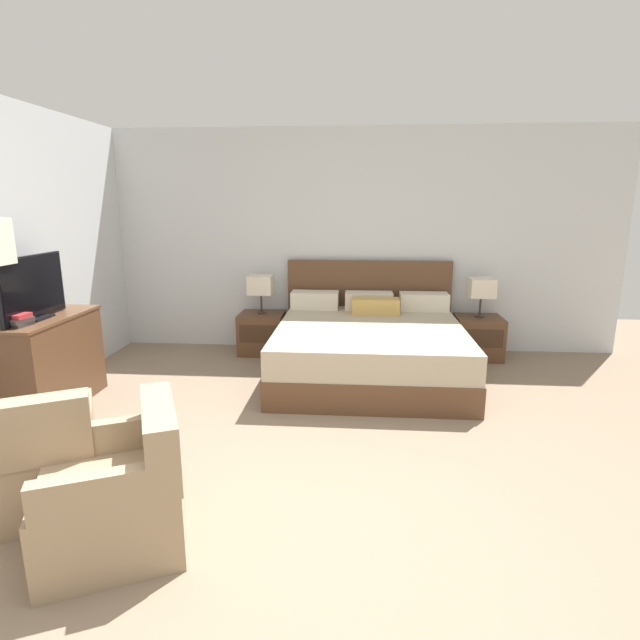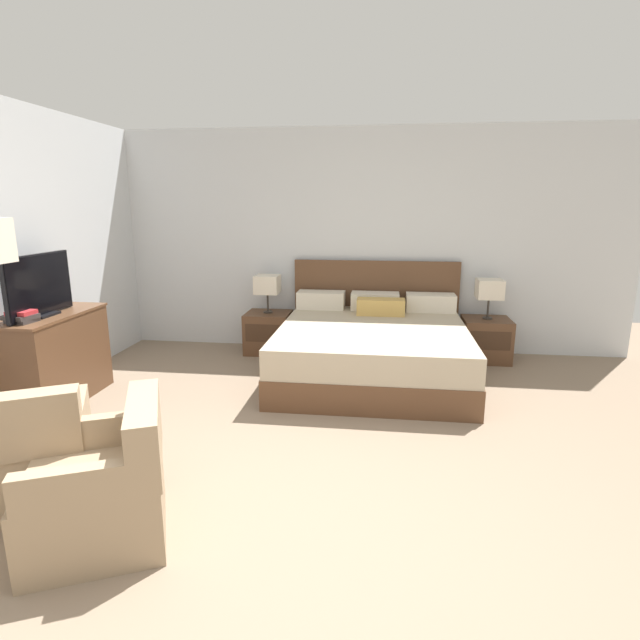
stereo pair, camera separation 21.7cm
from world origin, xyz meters
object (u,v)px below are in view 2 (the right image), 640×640
object	(u,v)px
dresser	(55,357)
table_lamp_right	(490,289)
bed	(373,347)
book_blue_cover	(20,317)
book_small_top	(21,313)
table_lamp_left	(267,285)
armchair_companion	(104,489)
armchair_by_window	(27,456)
nightstand_right	(486,339)
tv	(39,286)
book_red_cover	(22,321)
nightstand_left	(268,332)

from	to	relation	value
dresser	table_lamp_right	bearing A→B (deg)	23.56
bed	book_blue_cover	bearing A→B (deg)	-153.46
book_blue_cover	book_small_top	xyz separation A→B (m)	(0.01, 0.00, 0.04)
book_blue_cover	book_small_top	distance (m)	0.04
table_lamp_left	armchair_companion	xyz separation A→B (m)	(-0.07, -3.53, -0.54)
table_lamp_left	armchair_companion	distance (m)	3.57
table_lamp_left	book_small_top	xyz separation A→B (m)	(-1.55, -2.13, 0.08)
book_small_top	armchair_by_window	bearing A→B (deg)	-53.98
nightstand_right	armchair_companion	distance (m)	4.40
tv	book_red_cover	bearing A→B (deg)	-91.50
table_lamp_right	dresser	world-z (taller)	table_lamp_right
dresser	armchair_companion	xyz separation A→B (m)	(1.47, -1.74, -0.14)
nightstand_right	table_lamp_right	xyz separation A→B (m)	(-0.00, 0.00, 0.58)
nightstand_right	armchair_companion	size ratio (longest dim) A/B	0.58
table_lamp_left	book_blue_cover	size ratio (longest dim) A/B	2.03
armchair_by_window	bed	bearing A→B (deg)	51.76
nightstand_left	armchair_companion	size ratio (longest dim) A/B	0.58
nightstand_right	dresser	size ratio (longest dim) A/B	0.49
tv	book_small_top	bearing A→B (deg)	-91.16
table_lamp_left	book_small_top	bearing A→B (deg)	-126.05
nightstand_right	table_lamp_left	xyz separation A→B (m)	(-2.56, 0.00, 0.58)
dresser	nightstand_left	bearing A→B (deg)	49.19
tv	book_blue_cover	size ratio (longest dim) A/B	3.60
armchair_companion	dresser	bearing A→B (deg)	130.30
nightstand_left	book_red_cover	bearing A→B (deg)	-126.09
nightstand_right	tv	xyz separation A→B (m)	(-4.10, -1.88, 0.84)
tv	dresser	bearing A→B (deg)	91.60
armchair_companion	tv	bearing A→B (deg)	131.77
table_lamp_left	dresser	bearing A→B (deg)	-130.79
table_lamp_left	dresser	size ratio (longest dim) A/B	0.42
book_small_top	table_lamp_left	bearing A→B (deg)	53.95
dresser	tv	xyz separation A→B (m)	(0.00, -0.09, 0.66)
table_lamp_left	table_lamp_right	bearing A→B (deg)	0.00
bed	nightstand_right	bearing A→B (deg)	28.87
nightstand_left	tv	distance (m)	2.57
table_lamp_right	tv	distance (m)	4.52
nightstand_right	dresser	bearing A→B (deg)	-156.45
table_lamp_left	armchair_by_window	xyz separation A→B (m)	(-0.73, -3.25, -0.54)
nightstand_right	book_red_cover	bearing A→B (deg)	-152.66
book_small_top	book_blue_cover	bearing A→B (deg)	180.00
book_small_top	nightstand_right	bearing A→B (deg)	27.35
nightstand_right	nightstand_left	bearing A→B (deg)	180.00
dresser	book_blue_cover	distance (m)	0.56
bed	book_small_top	distance (m)	3.22
nightstand_left	book_red_cover	size ratio (longest dim) A/B	2.68
nightstand_left	book_blue_cover	xyz separation A→B (m)	(-1.56, -2.12, 0.63)
tv	book_red_cover	distance (m)	0.35
nightstand_right	table_lamp_left	bearing A→B (deg)	179.97
nightstand_right	tv	world-z (taller)	tv
table_lamp_left	armchair_companion	world-z (taller)	table_lamp_left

